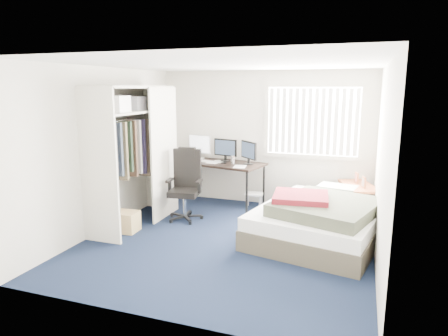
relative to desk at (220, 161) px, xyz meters
name	(u,v)px	position (x,y,z in m)	size (l,w,h in m)	color
ground	(228,241)	(0.75, -1.75, -0.84)	(4.20, 4.20, 0.00)	black
room_shell	(228,138)	(0.75, -1.75, 0.67)	(4.20, 4.20, 4.20)	silver
window_assembly	(313,121)	(1.65, 0.29, 0.76)	(1.72, 0.09, 1.32)	white
closet	(133,142)	(-0.93, -1.49, 0.51)	(0.64, 1.84, 2.22)	beige
desk	(220,161)	(0.00, 0.00, 0.00)	(1.80, 1.13, 1.28)	black
office_chair	(186,192)	(-0.27, -0.97, -0.38)	(0.64, 0.64, 1.20)	black
footstool	(254,196)	(0.66, 0.01, -0.63)	(0.37, 0.32, 0.27)	white
nightstand	(359,189)	(2.50, -0.14, -0.30)	(0.72, 0.99, 0.79)	brown
bed	(321,219)	(2.00, -1.18, -0.54)	(2.07, 2.50, 0.72)	#423C2F
pine_box	(124,221)	(-0.90, -1.87, -0.69)	(0.41, 0.31, 0.31)	tan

